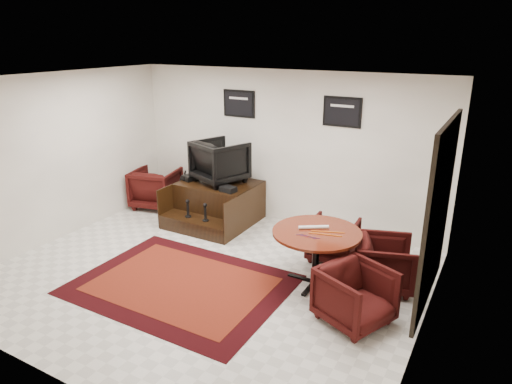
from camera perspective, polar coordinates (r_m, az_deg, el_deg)
ground at (r=6.86m, az=-6.30°, el=-10.34°), size 6.00×6.00×0.00m
room_shell at (r=6.07m, az=-3.08°, el=4.04°), size 6.02×5.02×2.81m
area_rug at (r=6.68m, az=-9.30°, el=-11.32°), size 2.91×2.18×0.01m
shine_podium at (r=8.64m, az=-4.92°, el=-1.48°), size 1.43×1.48×0.74m
shine_chair at (r=8.50m, az=-4.52°, el=4.10°), size 1.08×1.04×0.87m
shoes_pair at (r=8.77m, az=-8.21°, el=1.81°), size 0.29×0.32×0.10m
polish_kit at (r=8.05m, az=-3.50°, el=0.37°), size 0.29×0.22×0.09m
umbrella_black at (r=9.00m, az=-9.85°, el=-0.33°), size 0.31×0.12×0.83m
umbrella_hooked at (r=9.07m, az=-9.38°, el=0.17°), size 0.34×0.13×0.93m
armchair_side at (r=9.53m, az=-12.39°, el=0.74°), size 1.02×0.98×0.88m
meeting_table at (r=6.37m, az=7.59°, el=-5.66°), size 1.23×1.23×0.80m
table_chair_back at (r=7.26m, az=9.65°, el=-5.61°), size 0.74×0.70×0.72m
table_chair_window at (r=6.62m, az=15.77°, el=-8.29°), size 0.92×0.95×0.79m
table_chair_corner at (r=5.77m, az=12.34°, el=-12.25°), size 0.97×1.00×0.79m
paper_roll at (r=6.39m, az=7.22°, el=-4.38°), size 0.38×0.27×0.05m
table_clutter at (r=6.25m, az=8.38°, el=-5.19°), size 0.56×0.39×0.01m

